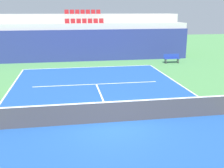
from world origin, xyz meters
name	(u,v)px	position (x,y,z in m)	size (l,w,h in m)	color
ground_plane	(112,122)	(0.00, 0.00, 0.00)	(80.00, 80.00, 0.00)	#4C8C4C
court_surface	(112,122)	(0.00, 0.00, 0.01)	(11.00, 24.00, 0.01)	#1E4C99
baseline_far	(89,67)	(0.00, 11.95, 0.01)	(11.00, 0.10, 0.00)	white
service_line_far	(96,84)	(0.00, 6.40, 0.01)	(8.26, 0.10, 0.00)	white
centre_service_line	(103,99)	(0.00, 3.20, 0.01)	(0.10, 6.40, 0.00)	white
back_wall	(86,46)	(0.00, 14.97, 1.48)	(20.15, 0.30, 2.97)	navy
stands_tier_lower	(85,41)	(0.00, 16.32, 1.75)	(20.15, 2.40, 3.50)	#9E9E99
stands_tier_upper	(83,35)	(0.00, 18.72, 2.17)	(20.15, 2.40, 4.35)	#9E9E99
seating_row_lower	(84,22)	(0.00, 16.41, 3.62)	(3.79, 0.44, 0.44)	maroon
seating_row_upper	(83,13)	(0.00, 18.81, 4.47)	(3.79, 0.44, 0.44)	maroon
tennis_net	(112,112)	(0.00, 0.00, 0.51)	(11.08, 0.08, 1.07)	black
player_bench	(172,58)	(7.67, 12.58, 0.51)	(1.50, 0.40, 0.85)	navy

